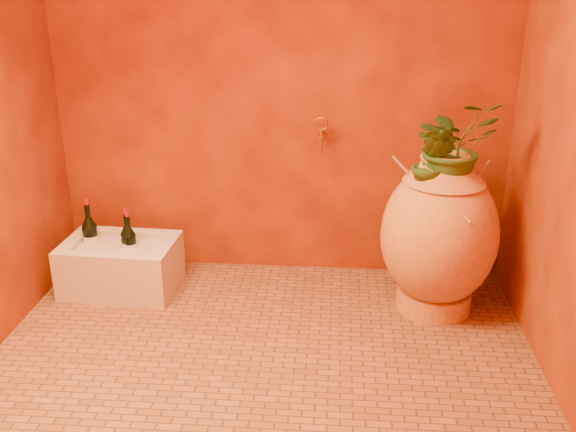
# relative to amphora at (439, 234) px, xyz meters

# --- Properties ---
(floor) EXTENTS (2.50, 2.50, 0.00)m
(floor) POSITION_rel_amphora_xyz_m (-0.84, -0.57, -0.42)
(floor) COLOR brown
(floor) RESTS_ON ground
(wall_back) EXTENTS (2.50, 0.02, 2.50)m
(wall_back) POSITION_rel_amphora_xyz_m (-0.84, 0.43, 0.83)
(wall_back) COLOR #581505
(wall_back) RESTS_ON ground
(amphora) EXTENTS (0.71, 0.71, 0.84)m
(amphora) POSITION_rel_amphora_xyz_m (0.00, 0.00, 0.00)
(amphora) COLOR #D28A3B
(amphora) RESTS_ON floor
(stone_basin) EXTENTS (0.62, 0.44, 0.28)m
(stone_basin) POSITION_rel_amphora_xyz_m (-1.69, 0.08, -0.28)
(stone_basin) COLOR beige
(stone_basin) RESTS_ON floor
(wine_bottle_a) EXTENTS (0.08, 0.08, 0.35)m
(wine_bottle_a) POSITION_rel_amphora_xyz_m (-1.86, 0.12, -0.14)
(wine_bottle_a) COLOR black
(wine_bottle_a) RESTS_ON stone_basin
(wine_bottle_b) EXTENTS (0.08, 0.08, 0.32)m
(wine_bottle_b) POSITION_rel_amphora_xyz_m (-1.64, 0.08, -0.15)
(wine_bottle_b) COLOR black
(wine_bottle_b) RESTS_ON stone_basin
(wine_bottle_c) EXTENTS (0.07, 0.07, 0.30)m
(wine_bottle_c) POSITION_rel_amphora_xyz_m (-1.63, 0.07, -0.15)
(wine_bottle_c) COLOR black
(wine_bottle_c) RESTS_ON stone_basin
(wall_tap) EXTENTS (0.08, 0.16, 0.18)m
(wall_tap) POSITION_rel_amphora_xyz_m (-0.61, 0.34, 0.42)
(wall_tap) COLOR #A67326
(wall_tap) RESTS_ON wall_back
(plant_main) EXTENTS (0.49, 0.46, 0.45)m
(plant_main) POSITION_rel_amphora_xyz_m (0.03, -0.01, 0.46)
(plant_main) COLOR #274E1B
(plant_main) RESTS_ON amphora
(plant_side) EXTENTS (0.25, 0.24, 0.36)m
(plant_side) POSITION_rel_amphora_xyz_m (-0.07, -0.07, 0.39)
(plant_side) COLOR #274E1B
(plant_side) RESTS_ON amphora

